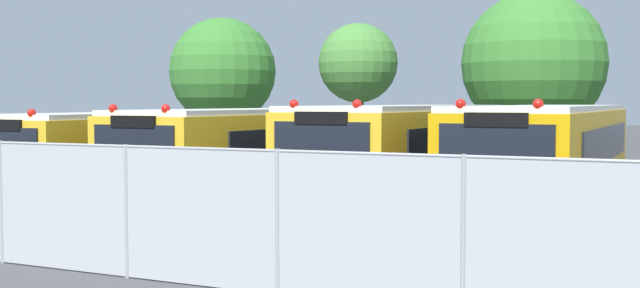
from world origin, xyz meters
TOP-DOWN VIEW (x-y plane):
  - ground_plane at (0.00, 0.00)m, footprint 160.00×160.00m
  - school_bus_0 at (-5.22, -0.19)m, footprint 2.54×11.71m
  - school_bus_1 at (-1.83, -0.07)m, footprint 2.59×11.59m
  - school_bus_2 at (1.80, 0.04)m, footprint 2.55×9.98m
  - school_bus_3 at (5.13, 0.01)m, footprint 2.52×10.31m
  - tree_0 at (-10.27, 10.69)m, footprint 4.56×4.56m
  - tree_1 at (-4.43, 11.64)m, footprint 3.25×3.25m
  - tree_2 at (2.68, 11.04)m, footprint 5.18×5.18m
  - chainlink_fence at (0.37, -8.75)m, footprint 15.67×0.07m
  - traffic_cone at (-2.34, -7.52)m, footprint 0.36×0.36m

SIDE VIEW (x-z plane):
  - ground_plane at x=0.00m, z-range 0.00..0.00m
  - traffic_cone at x=-2.34m, z-range 0.00..0.47m
  - chainlink_fence at x=0.37m, z-range 0.04..2.07m
  - school_bus_0 at x=-5.22m, z-range 0.07..2.60m
  - school_bus_1 at x=-1.83m, z-range 0.07..2.71m
  - school_bus_2 at x=1.80m, z-range 0.07..2.79m
  - school_bus_3 at x=5.13m, z-range 0.07..2.80m
  - tree_0 at x=-10.27m, z-range 0.78..7.05m
  - tree_2 at x=2.68m, z-range 0.85..7.51m
  - tree_1 at x=-4.43m, z-range 1.32..7.22m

